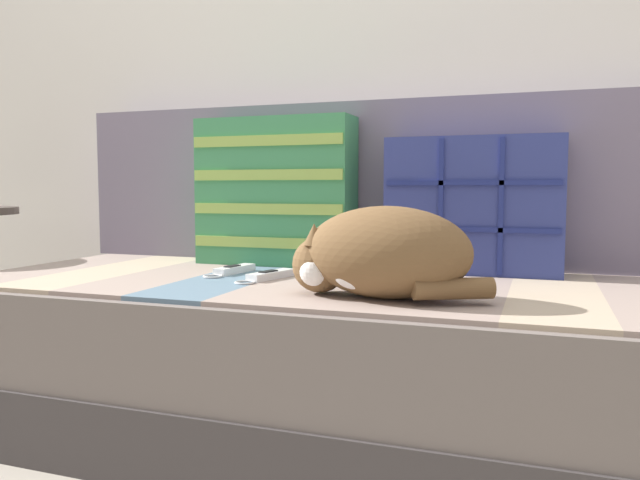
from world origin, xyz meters
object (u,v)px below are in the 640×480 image
object	(u,v)px
couch	(314,355)
throw_pillow_quilted	(473,206)
throw_pillow_striped	(275,192)
game_remote_far	(233,270)
game_remote_near	(269,276)
sleeping_cat	(378,255)

from	to	relation	value
couch	throw_pillow_quilted	xyz separation A→B (m)	(0.36, 0.21, 0.37)
throw_pillow_striped	game_remote_far	xyz separation A→B (m)	(-0.03, -0.22, -0.20)
game_remote_near	couch	bearing A→B (deg)	37.19
couch	sleeping_cat	bearing A→B (deg)	-46.50
throw_pillow_striped	game_remote_near	distance (m)	0.36
throw_pillow_striped	game_remote_far	size ratio (longest dim) A/B	2.42
sleeping_cat	game_remote_far	world-z (taller)	sleeping_cat
sleeping_cat	couch	bearing A→B (deg)	133.50
throw_pillow_quilted	sleeping_cat	bearing A→B (deg)	-107.46
sleeping_cat	game_remote_far	distance (m)	0.51
throw_pillow_quilted	throw_pillow_striped	size ratio (longest dim) A/B	0.97
game_remote_near	game_remote_far	bearing A→B (deg)	154.80
throw_pillow_striped	game_remote_near	bearing A→B (deg)	-69.52
couch	sleeping_cat	distance (m)	0.43
game_remote_near	game_remote_far	size ratio (longest dim) A/B	1.04
throw_pillow_quilted	throw_pillow_striped	bearing A→B (deg)	-179.95
throw_pillow_striped	sleeping_cat	distance (m)	0.62
game_remote_far	game_remote_near	bearing A→B (deg)	-25.20
sleeping_cat	game_remote_near	bearing A→B (deg)	152.30
throw_pillow_quilted	game_remote_far	bearing A→B (deg)	-159.60
throw_pillow_quilted	sleeping_cat	xyz separation A→B (m)	(-0.14, -0.44, -0.09)
throw_pillow_quilted	game_remote_near	distance (m)	0.56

